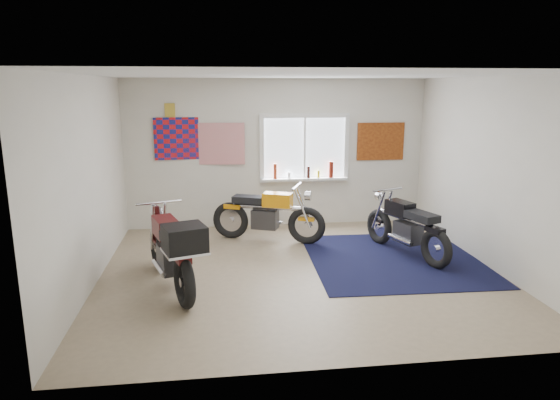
{
  "coord_description": "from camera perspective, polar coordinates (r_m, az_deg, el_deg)",
  "views": [
    {
      "loc": [
        -1.13,
        -6.55,
        2.55
      ],
      "look_at": [
        -0.22,
        0.4,
        0.95
      ],
      "focal_mm": 32.0,
      "sensor_mm": 36.0,
      "label": 1
    }
  ],
  "objects": [
    {
      "name": "maroon_tourer",
      "position": [
        6.43,
        -12.2,
        -5.69
      ],
      "size": [
        0.99,
        2.02,
        1.04
      ],
      "rotation": [
        0.0,
        0.0,
        1.89
      ],
      "color": "black",
      "rests_on": "ground"
    },
    {
      "name": "ground",
      "position": [
        7.12,
        2.22,
        -8.17
      ],
      "size": [
        5.5,
        5.5,
        0.0
      ],
      "primitive_type": "plane",
      "color": "#9E896B",
      "rests_on": "ground"
    },
    {
      "name": "window_assembly",
      "position": [
        9.24,
        2.8,
        5.46
      ],
      "size": [
        1.66,
        0.17,
        1.26
      ],
      "color": "white",
      "rests_on": "room_shell"
    },
    {
      "name": "room_shell",
      "position": [
        6.71,
        2.34,
        5.02
      ],
      "size": [
        5.5,
        5.5,
        5.5
      ],
      "color": "white",
      "rests_on": "ground"
    },
    {
      "name": "yellow_triumph",
      "position": [
        8.37,
        -1.46,
        -1.82
      ],
      "size": [
        1.87,
        0.89,
        0.99
      ],
      "rotation": [
        0.0,
        0.0,
        -0.38
      ],
      "color": "black",
      "rests_on": "ground"
    },
    {
      "name": "triumph_poster",
      "position": [
        9.6,
        11.42,
        6.58
      ],
      "size": [
        0.9,
        0.03,
        0.7
      ],
      "primitive_type": "cube",
      "color": "#A54C14",
      "rests_on": "room_shell"
    },
    {
      "name": "flag_display",
      "position": [
        9.08,
        -12.48,
        9.99
      ],
      "size": [
        1.6,
        0.1,
        1.17
      ],
      "color": "red",
      "rests_on": "room_shell"
    },
    {
      "name": "oil_bottles",
      "position": [
        9.24,
        3.38,
        3.31
      ],
      "size": [
        1.13,
        0.09,
        0.3
      ],
      "color": "maroon",
      "rests_on": "window_assembly"
    },
    {
      "name": "black_chrome_bike",
      "position": [
        7.91,
        14.24,
        -3.17
      ],
      "size": [
        0.81,
        1.82,
        0.97
      ],
      "rotation": [
        0.0,
        0.0,
        1.91
      ],
      "color": "black",
      "rests_on": "navy_rug"
    },
    {
      "name": "navy_rug",
      "position": [
        7.78,
        12.87,
        -6.6
      ],
      "size": [
        2.58,
        2.68,
        0.01
      ],
      "primitive_type": "cube",
      "rotation": [
        0.0,
        0.0,
        -0.03
      ],
      "color": "black",
      "rests_on": "ground"
    }
  ]
}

